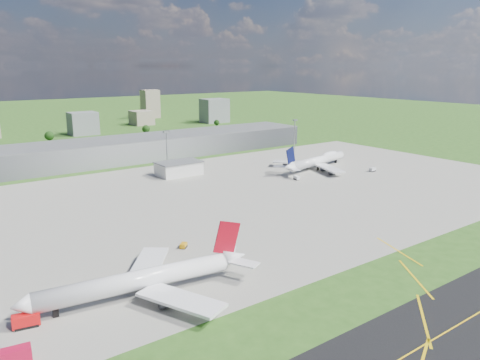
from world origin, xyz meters
TOP-DOWN VIEW (x-y plane):
  - ground at (0.00, 150.00)m, footprint 1400.00×1400.00m
  - apron at (10.00, 40.00)m, footprint 360.00×190.00m
  - terminal at (0.00, 165.00)m, footprint 300.00×42.00m
  - ops_building at (10.00, 100.00)m, footprint 26.00×16.00m
  - mast_center at (10.00, 115.00)m, footprint 3.50×2.00m
  - mast_east at (120.00, 115.00)m, footprint 3.50×2.00m
  - airliner_red_twin at (-74.03, -31.93)m, footprint 69.10×53.47m
  - airliner_blue_quad at (93.57, 63.71)m, footprint 69.18×53.54m
  - fire_truck at (-112.52, -44.31)m, footprint 8.70×4.34m
  - crash_tender at (-106.31, -29.57)m, footprint 7.16×4.11m
  - tug_yellow at (-46.80, -6.21)m, footprint 3.94×3.86m
  - van_white_near at (60.24, 47.92)m, footprint 2.82×4.77m
  - van_white_far at (114.74, 35.57)m, footprint 4.97×2.73m
  - bldg_c at (20.00, 310.00)m, footprint 26.00×20.00m
  - bldg_ce at (100.00, 350.00)m, footprint 22.00×24.00m
  - bldg_e at (180.00, 320.00)m, footprint 30.00×22.00m
  - bldg_tall_e at (140.00, 410.00)m, footprint 20.00×18.00m
  - tree_c at (-20.00, 280.00)m, footprint 8.10×8.10m
  - tree_e at (70.00, 275.00)m, footprint 7.65×7.65m
  - tree_far_e at (160.00, 285.00)m, footprint 6.30×6.30m

SIDE VIEW (x-z plane):
  - ground at x=0.00m, z-range 0.00..0.00m
  - apron at x=10.00m, z-range 0.00..0.08m
  - tug_yellow at x=-46.80m, z-range 0.04..1.79m
  - van_white_near at x=60.24m, z-range 0.02..2.33m
  - van_white_far at x=114.74m, z-range 0.01..2.49m
  - crash_tender at x=-106.31m, z-range -0.01..3.49m
  - fire_truck at x=-112.52m, z-range -0.01..3.67m
  - ops_building at x=10.00m, z-range 0.00..8.00m
  - tree_far_e at x=160.00m, z-range 0.68..8.38m
  - airliner_red_twin at x=-74.03m, z-range -4.43..14.53m
  - airliner_blue_quad at x=93.57m, z-range -4.04..14.15m
  - tree_e at x=70.00m, z-range 0.84..10.19m
  - tree_c at x=-20.00m, z-range 0.89..10.79m
  - terminal at x=0.00m, z-range 0.00..15.00m
  - bldg_ce at x=100.00m, z-range 0.00..16.00m
  - bldg_c at x=20.00m, z-range 0.00..22.00m
  - bldg_e at x=180.00m, z-range 0.00..28.00m
  - mast_center at x=10.00m, z-range 4.76..30.66m
  - mast_east at x=120.00m, z-range 4.76..30.66m
  - bldg_tall_e at x=140.00m, z-range 0.00..36.00m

